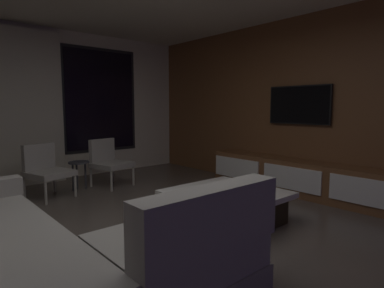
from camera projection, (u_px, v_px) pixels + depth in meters
name	position (u px, v px, depth m)	size (l,w,h in m)	color
floor	(148.00, 250.00, 2.98)	(9.20, 9.20, 0.00)	#564C44
back_wall_with_window	(25.00, 106.00, 5.49)	(6.60, 0.30, 2.70)	beige
media_wall	(318.00, 105.00, 4.84)	(0.12, 7.80, 2.70)	brown
sectional_couch	(42.00, 255.00, 2.25)	(1.98, 2.50, 0.82)	gray
coffee_table	(226.00, 206.00, 3.70)	(1.16, 1.16, 0.36)	black
book_stack_on_coffee_table	(229.00, 188.00, 3.74)	(0.22, 0.24, 0.06)	gray
accent_chair_near_window	(108.00, 160.00, 5.42)	(0.66, 0.68, 0.78)	#B2ADA0
accent_chair_by_curtain	(46.00, 168.00, 4.70)	(0.68, 0.69, 0.78)	#B2ADA0
side_stool	(79.00, 167.00, 5.11)	(0.32, 0.32, 0.46)	#333338
media_console	(302.00, 179.00, 4.81)	(0.46, 3.10, 0.52)	brown
mounted_tv	(299.00, 105.00, 4.95)	(0.05, 1.02, 0.59)	black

